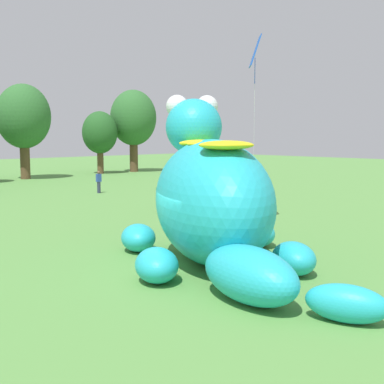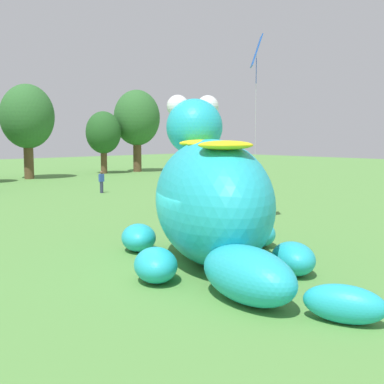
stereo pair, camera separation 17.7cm
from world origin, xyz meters
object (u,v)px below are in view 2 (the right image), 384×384
object	(u,v)px
spectator_near_inflatable	(162,198)
spectator_wandering	(102,182)
giant_inflatable_creature	(212,199)
tethered_flying_kite	(256,54)

from	to	relation	value
spectator_near_inflatable	spectator_wandering	distance (m)	11.41
giant_inflatable_creature	tethered_flying_kite	bearing A→B (deg)	27.95
spectator_wandering	tethered_flying_kite	bearing A→B (deg)	-98.60
spectator_near_inflatable	tethered_flying_kite	world-z (taller)	tethered_flying_kite
spectator_wandering	tethered_flying_kite	xyz separation A→B (m)	(-2.64, -17.44, 7.39)
spectator_near_inflatable	spectator_wandering	size ratio (longest dim) A/B	1.00
spectator_near_inflatable	spectator_wandering	world-z (taller)	same
giant_inflatable_creature	spectator_wandering	world-z (taller)	giant_inflatable_creature
spectator_wandering	tethered_flying_kite	distance (m)	19.12
giant_inflatable_creature	spectator_wandering	xyz separation A→B (m)	(9.06, 20.85, -1.38)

